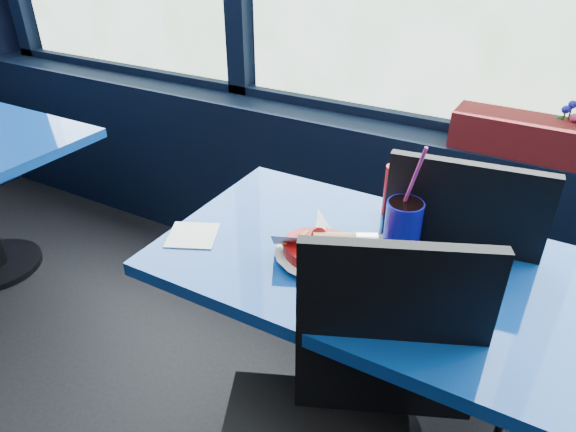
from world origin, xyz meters
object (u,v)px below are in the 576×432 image
(chair_near_front, at_px, (344,415))
(planter_box, at_px, (550,140))
(chair_near_back, at_px, (463,271))
(ketchup_bottle, at_px, (394,187))
(soda_cup, at_px, (403,227))
(flower_vase, at_px, (562,140))
(near_table, at_px, (371,311))
(food_basket, at_px, (328,251))

(chair_near_front, relative_size, planter_box, 1.46)
(chair_near_back, distance_m, ketchup_bottle, 0.37)
(chair_near_front, xyz_separation_m, chair_near_back, (0.11, 0.68, 0.01))
(soda_cup, bearing_deg, flower_vase, 68.33)
(near_table, xyz_separation_m, soda_cup, (0.04, 0.07, 0.27))
(planter_box, relative_size, soda_cup, 2.01)
(near_table, xyz_separation_m, chair_near_front, (0.08, -0.37, 0.01))
(near_table, height_order, food_basket, food_basket)
(near_table, height_order, flower_vase, flower_vase)
(near_table, relative_size, ketchup_bottle, 5.48)
(chair_near_front, height_order, food_basket, chair_near_front)
(flower_vase, distance_m, ketchup_bottle, 0.75)
(flower_vase, bearing_deg, food_basket, -116.85)
(chair_near_back, xyz_separation_m, ketchup_bottle, (-0.25, -0.05, 0.27))
(planter_box, relative_size, food_basket, 2.50)
(near_table, relative_size, food_basket, 4.38)
(chair_near_back, xyz_separation_m, planter_box, (0.14, 0.53, 0.29))
(soda_cup, bearing_deg, chair_near_back, 58.32)
(near_table, relative_size, soda_cup, 3.53)
(near_table, xyz_separation_m, flower_vase, (0.36, 0.88, 0.29))
(chair_near_front, height_order, planter_box, chair_near_front)
(flower_vase, relative_size, food_basket, 0.75)
(near_table, bearing_deg, chair_near_front, -77.90)
(food_basket, bearing_deg, chair_near_front, -60.27)
(chair_near_front, distance_m, flower_vase, 1.32)
(flower_vase, xyz_separation_m, ketchup_bottle, (-0.42, -0.62, -0.02))
(chair_near_front, distance_m, food_basket, 0.42)
(chair_near_front, distance_m, ketchup_bottle, 0.70)
(flower_vase, xyz_separation_m, food_basket, (-0.48, -0.95, -0.08))
(food_basket, bearing_deg, ketchup_bottle, 76.14)
(near_table, xyz_separation_m, ketchup_bottle, (-0.05, 0.26, 0.28))
(near_table, bearing_deg, food_basket, -149.62)
(chair_near_front, relative_size, flower_vase, 4.88)
(planter_box, relative_size, ketchup_bottle, 3.12)
(chair_near_back, height_order, flower_vase, chair_near_back)
(food_basket, relative_size, ketchup_bottle, 1.25)
(chair_near_front, bearing_deg, food_basket, 99.09)
(flower_vase, bearing_deg, planter_box, -131.58)
(chair_near_back, distance_m, planter_box, 0.61)
(ketchup_bottle, bearing_deg, near_table, -78.39)
(planter_box, bearing_deg, ketchup_bottle, -122.02)
(planter_box, distance_m, food_basket, 1.01)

